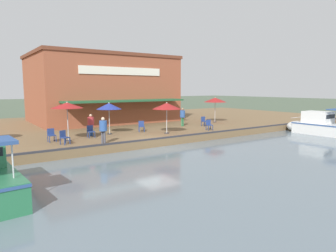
# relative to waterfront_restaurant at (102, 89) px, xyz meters

# --- Properties ---
(ground_plane) EXTENTS (220.00, 220.00, 0.00)m
(ground_plane) POSITION_rel_waterfront_restaurant_xyz_m (13.36, -1.63, -3.97)
(ground_plane) COLOR #4C5B47
(quay_deck) EXTENTS (22.00, 56.00, 0.60)m
(quay_deck) POSITION_rel_waterfront_restaurant_xyz_m (2.36, -1.63, -3.67)
(quay_deck) COLOR brown
(quay_deck) RESTS_ON ground
(quay_edge_fender) EXTENTS (0.20, 50.40, 0.10)m
(quay_edge_fender) POSITION_rel_waterfront_restaurant_xyz_m (13.26, -1.63, -3.32)
(quay_edge_fender) COLOR #2D2D33
(quay_edge_fender) RESTS_ON quay_deck
(waterfront_restaurant) EXTENTS (11.70, 13.74, 6.73)m
(waterfront_restaurant) POSITION_rel_waterfront_restaurant_xyz_m (0.00, 0.00, 0.00)
(waterfront_restaurant) COLOR brown
(waterfront_restaurant) RESTS_ON quay_deck
(patio_umbrella_mid_patio_right) EXTENTS (2.04, 2.04, 2.56)m
(patio_umbrella_mid_patio_right) POSITION_rel_waterfront_restaurant_xyz_m (10.54, -6.71, -1.05)
(patio_umbrella_mid_patio_right) COLOR #B7B7B7
(patio_umbrella_mid_patio_right) RESTS_ON quay_deck
(patio_umbrella_near_quay_edge) EXTENTS (2.27, 2.27, 2.53)m
(patio_umbrella_near_quay_edge) POSITION_rel_waterfront_restaurant_xyz_m (7.96, 8.75, -1.11)
(patio_umbrella_near_quay_edge) COLOR #B7B7B7
(patio_umbrella_near_quay_edge) RESTS_ON quay_deck
(patio_umbrella_mid_patio_left) EXTENTS (2.19, 2.19, 2.37)m
(patio_umbrella_mid_patio_left) POSITION_rel_waterfront_restaurant_xyz_m (11.47, 0.42, -1.28)
(patio_umbrella_mid_patio_left) COLOR #B7B7B7
(patio_umbrella_mid_patio_left) RESTS_ON quay_deck
(patio_umbrella_far_corner) EXTENTS (1.85, 1.85, 2.37)m
(patio_umbrella_far_corner) POSITION_rel_waterfront_restaurant_xyz_m (9.35, -3.32, -1.27)
(patio_umbrella_far_corner) COLOR #B7B7B7
(patio_umbrella_far_corner) RESTS_ON quay_deck
(cafe_chair_beside_entrance) EXTENTS (0.46, 0.46, 0.85)m
(cafe_chair_beside_entrance) POSITION_rel_waterfront_restaurant_xyz_m (10.21, -7.69, -2.89)
(cafe_chair_beside_entrance) COLOR navy
(cafe_chair_beside_entrance) RESTS_ON quay_deck
(cafe_chair_mid_patio) EXTENTS (0.58, 0.58, 0.85)m
(cafe_chair_mid_patio) POSITION_rel_waterfront_restaurant_xyz_m (11.57, -7.27, -2.89)
(cafe_chair_mid_patio) COLOR navy
(cafe_chair_mid_patio) RESTS_ON quay_deck
(cafe_chair_under_first_umbrella) EXTENTS (0.58, 0.58, 0.85)m
(cafe_chair_under_first_umbrella) POSITION_rel_waterfront_restaurant_xyz_m (9.56, -0.69, -2.89)
(cafe_chair_under_first_umbrella) COLOR navy
(cafe_chair_under_first_umbrella) RESTS_ON quay_deck
(cafe_chair_facing_river) EXTENTS (0.47, 0.47, 0.85)m
(cafe_chair_facing_river) POSITION_rel_waterfront_restaurant_xyz_m (9.60, 5.83, -2.89)
(cafe_chair_facing_river) COLOR navy
(cafe_chair_facing_river) RESTS_ON quay_deck
(cafe_chair_back_row_seat) EXTENTS (0.53, 0.53, 0.85)m
(cafe_chair_back_row_seat) POSITION_rel_waterfront_restaurant_xyz_m (11.92, 4.33, -2.89)
(cafe_chair_back_row_seat) COLOR navy
(cafe_chair_back_row_seat) RESTS_ON quay_deck
(cafe_chair_far_corner_seat) EXTENTS (0.45, 0.45, 0.85)m
(cafe_chair_far_corner_seat) POSITION_rel_waterfront_restaurant_xyz_m (10.03, -5.03, -2.89)
(cafe_chair_far_corner_seat) COLOR navy
(cafe_chair_far_corner_seat) RESTS_ON quay_deck
(person_near_entrance) EXTENTS (0.47, 0.47, 1.65)m
(person_near_entrance) POSITION_rel_waterfront_restaurant_xyz_m (8.59, 4.14, -2.34)
(person_near_entrance) COLOR #337547
(person_near_entrance) RESTS_ON quay_deck
(person_mid_patio) EXTENTS (0.45, 0.45, 1.59)m
(person_mid_patio) POSITION_rel_waterfront_restaurant_xyz_m (9.40, -4.75, -2.38)
(person_mid_patio) COLOR #2D5193
(person_mid_patio) RESTS_ON quay_deck
(person_at_quay_edge) EXTENTS (0.47, 0.47, 1.66)m
(person_at_quay_edge) POSITION_rel_waterfront_restaurant_xyz_m (12.75, -5.21, -2.33)
(person_at_quay_edge) COLOR #4C4C56
(person_at_quay_edge) RESTS_ON quay_deck
(motorboat_outer_channel) EXTENTS (6.51, 2.24, 2.25)m
(motorboat_outer_channel) POSITION_rel_waterfront_restaurant_xyz_m (16.52, 13.07, -3.17)
(motorboat_outer_channel) COLOR silver
(motorboat_outer_channel) RESTS_ON river_water
(tree_upstream_bank) EXTENTS (3.91, 3.72, 7.01)m
(tree_upstream_bank) POSITION_rel_waterfront_restaurant_xyz_m (-6.42, -3.54, 1.66)
(tree_upstream_bank) COLOR brown
(tree_upstream_bank) RESTS_ON quay_deck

